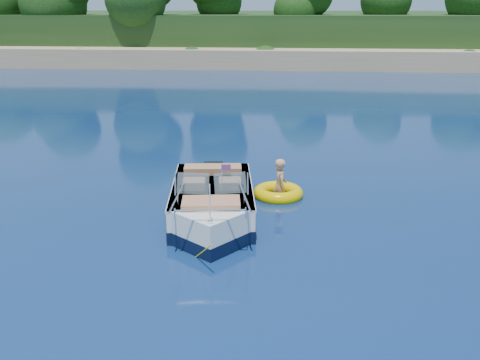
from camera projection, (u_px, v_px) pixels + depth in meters
The scene contains 5 objects.
ground at pixel (140, 313), 8.54m from camera, with size 160.00×160.00×0.00m, color #0A1B4C.
shoreline at pixel (272, 37), 68.64m from camera, with size 170.00×59.00×6.00m.
motorboat at pixel (212, 206), 12.18m from camera, with size 2.25×5.15×1.72m.
tow_tube at pixel (278, 193), 13.79m from camera, with size 1.65×1.65×0.34m.
boy at pixel (279, 197), 13.76m from camera, with size 0.54×0.36×1.49m, color tan.
Camera 1 is at (2.28, -7.29, 4.67)m, focal length 40.00 mm.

